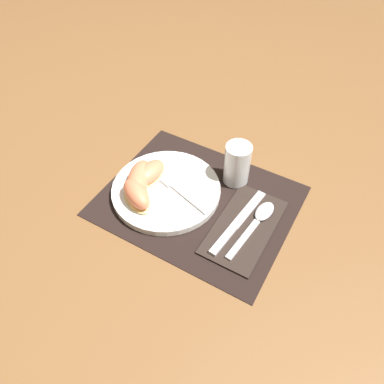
% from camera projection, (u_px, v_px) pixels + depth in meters
% --- Properties ---
extents(ground_plane, '(3.00, 3.00, 0.00)m').
position_uv_depth(ground_plane, '(198.00, 201.00, 0.86)').
color(ground_plane, brown).
extents(placemat, '(0.42, 0.34, 0.00)m').
position_uv_depth(placemat, '(198.00, 201.00, 0.86)').
color(placemat, black).
rests_on(placemat, ground_plane).
extents(plate, '(0.25, 0.25, 0.02)m').
position_uv_depth(plate, '(166.00, 190.00, 0.86)').
color(plate, white).
rests_on(plate, placemat).
extents(juice_glass, '(0.06, 0.06, 0.10)m').
position_uv_depth(juice_glass, '(237.00, 166.00, 0.86)').
color(juice_glass, silver).
rests_on(juice_glass, placemat).
extents(napkin, '(0.12, 0.22, 0.00)m').
position_uv_depth(napkin, '(244.00, 227.00, 0.80)').
color(napkin, '#2D231E').
rests_on(napkin, placemat).
extents(knife, '(0.04, 0.21, 0.01)m').
position_uv_depth(knife, '(237.00, 223.00, 0.80)').
color(knife, '#BCBCC1').
rests_on(knife, napkin).
extents(spoon, '(0.04, 0.18, 0.01)m').
position_uv_depth(spoon, '(259.00, 218.00, 0.81)').
color(spoon, '#BCBCC1').
rests_on(spoon, napkin).
extents(fork, '(0.18, 0.07, 0.00)m').
position_uv_depth(fork, '(175.00, 186.00, 0.86)').
color(fork, '#BCBCC1').
rests_on(fork, plate).
extents(citrus_wedge_0, '(0.07, 0.11, 0.04)m').
position_uv_depth(citrus_wedge_0, '(148.00, 174.00, 0.86)').
color(citrus_wedge_0, '#F4DB84').
rests_on(citrus_wedge_0, plate).
extents(citrus_wedge_1, '(0.08, 0.11, 0.04)m').
position_uv_depth(citrus_wedge_1, '(140.00, 177.00, 0.86)').
color(citrus_wedge_1, '#F4DB84').
rests_on(citrus_wedge_1, plate).
extents(citrus_wedge_2, '(0.10, 0.12, 0.04)m').
position_uv_depth(citrus_wedge_2, '(138.00, 183.00, 0.84)').
color(citrus_wedge_2, '#F4DB84').
rests_on(citrus_wedge_2, plate).
extents(citrus_wedge_3, '(0.11, 0.09, 0.05)m').
position_uv_depth(citrus_wedge_3, '(137.00, 195.00, 0.82)').
color(citrus_wedge_3, '#F4DB84').
rests_on(citrus_wedge_3, plate).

